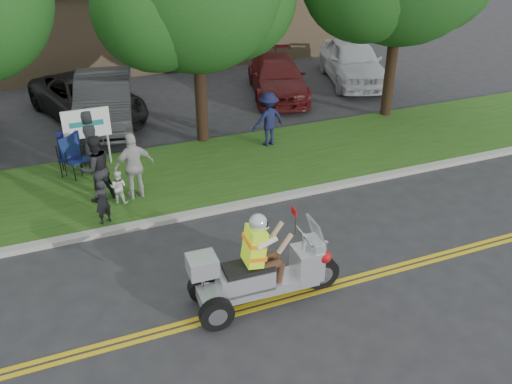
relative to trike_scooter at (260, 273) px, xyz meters
name	(u,v)px	position (x,y,z in m)	size (l,w,h in m)	color
ground	(287,280)	(0.74, 0.41, -0.67)	(120.00, 120.00, 0.00)	#28282B
centerline_near	(299,297)	(0.74, -0.17, -0.67)	(60.00, 0.10, 0.01)	gold
centerline_far	(296,292)	(0.74, -0.01, -0.67)	(60.00, 0.10, 0.01)	gold
curb	(234,206)	(0.74, 3.46, -0.61)	(60.00, 0.25, 0.12)	#A8A89E
grass_verge	(207,170)	(0.74, 5.61, -0.62)	(60.00, 4.00, 0.10)	#234913
commercial_building	(159,8)	(2.74, 19.38, 1.34)	(18.00, 8.20, 4.00)	#9E7F5B
business_sign	(87,127)	(-2.16, 7.01, 0.58)	(1.25, 0.06, 1.75)	silver
trike_scooter	(260,273)	(0.00, 0.00, 0.00)	(2.94, 0.99, 1.92)	black
lawn_chair_a	(69,150)	(-2.71, 6.84, 0.05)	(0.66, 0.68, 1.10)	black
lawn_chair_b	(73,154)	(-2.64, 6.61, 0.02)	(0.74, 0.75, 1.04)	black
spectator_adult_mid	(96,169)	(-2.23, 4.95, 0.28)	(0.82, 0.64, 1.69)	black
spectator_adult_right	(134,166)	(-1.35, 4.74, 0.28)	(0.99, 0.41, 1.69)	beige
spectator_chair_a	(268,119)	(2.95, 6.51, 0.24)	(1.05, 0.60, 1.62)	#15193C
spectator_chair_b	(89,137)	(-2.14, 7.10, 0.25)	(0.80, 0.52, 1.64)	black
child_left	(102,202)	(-2.29, 3.81, -0.03)	(0.39, 0.26, 1.08)	black
child_right	(118,187)	(-1.81, 4.60, -0.14)	(0.41, 0.32, 0.85)	white
parked_car_left	(105,100)	(-1.26, 10.38, 0.15)	(1.75, 5.02, 1.65)	#2F2F32
parked_car_mid	(87,98)	(-1.76, 11.07, 0.06)	(2.42, 5.25, 1.46)	black
parked_car_right	(277,77)	(5.24, 10.96, 0.02)	(1.95, 4.79, 1.39)	#531314
parked_car_far_right	(353,61)	(8.74, 11.34, 0.18)	(2.01, 5.01, 1.71)	silver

